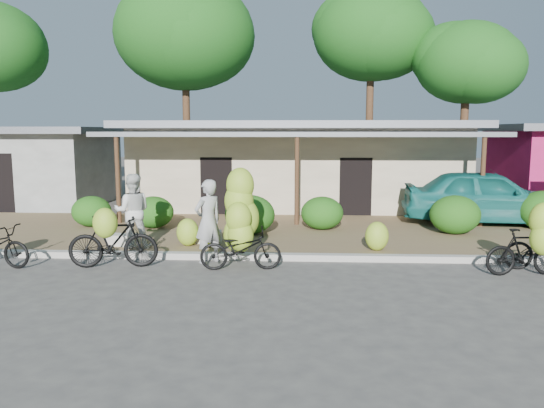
{
  "coord_description": "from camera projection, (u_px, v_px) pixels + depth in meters",
  "views": [
    {
      "loc": [
        0.08,
        -10.13,
        3.02
      ],
      "look_at": [
        -0.6,
        2.92,
        1.2
      ],
      "focal_mm": 35.0,
      "sensor_mm": 36.0,
      "label": 1
    }
  ],
  "objects": [
    {
      "name": "shop_main",
      "position": [
        298.0,
        163.0,
        21.02
      ],
      "size": [
        13.0,
        8.5,
        3.35
      ],
      "color": "beige",
      "rests_on": "ground"
    },
    {
      "name": "loose_banana_c",
      "position": [
        377.0,
        236.0,
        12.85
      ],
      "size": [
        0.57,
        0.48,
        0.71
      ],
      "primitive_type": "ellipsoid",
      "color": "#ACC130",
      "rests_on": "sidewalk"
    },
    {
      "name": "teal_van",
      "position": [
        486.0,
        197.0,
        16.46
      ],
      "size": [
        5.2,
        2.47,
        1.72
      ],
      "primitive_type": "imported",
      "rotation": [
        0.0,
        0.0,
        1.48
      ],
      "color": "#176B66",
      "rests_on": "sidewalk"
    },
    {
      "name": "tree_far_center",
      "position": [
        181.0,
        32.0,
        25.61
      ],
      "size": [
        6.72,
        6.72,
        10.31
      ],
      "color": "#543321",
      "rests_on": "ground"
    },
    {
      "name": "shop_grey",
      "position": [
        29.0,
        165.0,
        21.66
      ],
      "size": [
        7.0,
        6.0,
        3.15
      ],
      "color": "#A2A29D",
      "rests_on": "ground"
    },
    {
      "name": "hedge_4",
      "position": [
        455.0,
        215.0,
        14.9
      ],
      "size": [
        1.4,
        1.26,
        1.09
      ],
      "primitive_type": "ellipsoid",
      "color": "#174F12",
      "rests_on": "sidewalk"
    },
    {
      "name": "tree_near_right",
      "position": [
        462.0,
        61.0,
        23.68
      ],
      "size": [
        4.68,
        4.52,
        7.84
      ],
      "color": "#543321",
      "rests_on": "ground"
    },
    {
      "name": "ground",
      "position": [
        295.0,
        285.0,
        10.44
      ],
      "size": [
        100.0,
        100.0,
        0.0
      ],
      "primitive_type": "plane",
      "color": "#464341",
      "rests_on": "ground"
    },
    {
      "name": "hedge_0",
      "position": [
        91.0,
        211.0,
        16.07
      ],
      "size": [
        1.19,
        1.07,
        0.93
      ],
      "primitive_type": "ellipsoid",
      "color": "#174F12",
      "rests_on": "sidewalk"
    },
    {
      "name": "curb",
      "position": [
        295.0,
        257.0,
        12.41
      ],
      "size": [
        60.0,
        0.25,
        0.15
      ],
      "primitive_type": "cube",
      "color": "#A8A399",
      "rests_on": "ground"
    },
    {
      "name": "bike_right",
      "position": [
        530.0,
        245.0,
        10.84
      ],
      "size": [
        1.71,
        1.2,
        1.63
      ],
      "rotation": [
        0.0,
        0.0,
        1.68
      ],
      "color": "black",
      "rests_on": "ground"
    },
    {
      "name": "sidewalk",
      "position": [
        296.0,
        233.0,
        15.38
      ],
      "size": [
        60.0,
        6.0,
        0.12
      ],
      "primitive_type": "cube",
      "color": "olive",
      "rests_on": "ground"
    },
    {
      "name": "hedge_1",
      "position": [
        153.0,
        212.0,
        15.83
      ],
      "size": [
        1.22,
        1.1,
        0.95
      ],
      "primitive_type": "ellipsoid",
      "color": "#174F12",
      "rests_on": "sidewalk"
    },
    {
      "name": "loose_banana_b",
      "position": [
        209.0,
        235.0,
        13.26
      ],
      "size": [
        0.5,
        0.42,
        0.62
      ],
      "primitive_type": "ellipsoid",
      "color": "#ACC130",
      "rests_on": "sidewalk"
    },
    {
      "name": "bike_center",
      "position": [
        240.0,
        227.0,
        11.76
      ],
      "size": [
        1.82,
        1.27,
        2.2
      ],
      "rotation": [
        0.0,
        0.0,
        1.68
      ],
      "color": "black",
      "rests_on": "ground"
    },
    {
      "name": "hedge_5",
      "position": [
        543.0,
        210.0,
        15.6
      ],
      "size": [
        1.47,
        1.32,
        1.14
      ],
      "primitive_type": "ellipsoid",
      "color": "#174F12",
      "rests_on": "sidewalk"
    },
    {
      "name": "bike_left",
      "position": [
        112.0,
        240.0,
        11.61
      ],
      "size": [
        2.01,
        1.26,
        1.44
      ],
      "rotation": [
        0.0,
        0.0,
        1.7
      ],
      "color": "black",
      "rests_on": "ground"
    },
    {
      "name": "hedge_2",
      "position": [
        250.0,
        215.0,
        14.9
      ],
      "size": [
        1.41,
        1.27,
        1.1
      ],
      "primitive_type": "ellipsoid",
      "color": "#174F12",
      "rests_on": "sidewalk"
    },
    {
      "name": "vendor",
      "position": [
        208.0,
        221.0,
        12.09
      ],
      "size": [
        0.82,
        0.82,
        1.92
      ],
      "primitive_type": "imported",
      "rotation": [
        0.0,
        0.0,
        3.91
      ],
      "color": "#959595",
      "rests_on": "ground"
    },
    {
      "name": "sack_near",
      "position": [
        205.0,
        237.0,
        13.81
      ],
      "size": [
        0.88,
        0.48,
        0.3
      ],
      "primitive_type": "cube",
      "rotation": [
        0.0,
        0.0,
        0.09
      ],
      "color": "beige",
      "rests_on": "sidewalk"
    },
    {
      "name": "hedge_3",
      "position": [
        322.0,
        213.0,
        15.59
      ],
      "size": [
        1.25,
        1.12,
        0.97
      ],
      "primitive_type": "ellipsoid",
      "color": "#174F12",
      "rests_on": "sidewalk"
    },
    {
      "name": "sack_far",
      "position": [
        123.0,
        240.0,
        13.46
      ],
      "size": [
        0.8,
        0.48,
        0.28
      ],
      "primitive_type": "cube",
      "rotation": [
        0.0,
        0.0,
        -0.14
      ],
      "color": "beige",
      "rests_on": "sidewalk"
    },
    {
      "name": "loose_banana_a",
      "position": [
        188.0,
        232.0,
        13.37
      ],
      "size": [
        0.56,
        0.48,
        0.7
      ],
      "primitive_type": "ellipsoid",
      "color": "#ACC130",
      "rests_on": "sidewalk"
    },
    {
      "name": "bystander",
      "position": [
        133.0,
        211.0,
        13.08
      ],
      "size": [
        1.03,
        0.87,
        1.85
      ],
      "primitive_type": "imported",
      "rotation": [
        0.0,
        0.0,
        3.35
      ],
      "color": "silver",
      "rests_on": "sidewalk"
    },
    {
      "name": "tree_center_right",
      "position": [
        367.0,
        32.0,
        25.64
      ],
      "size": [
        5.7,
        5.62,
        9.88
      ],
      "color": "#543321",
      "rests_on": "ground"
    }
  ]
}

